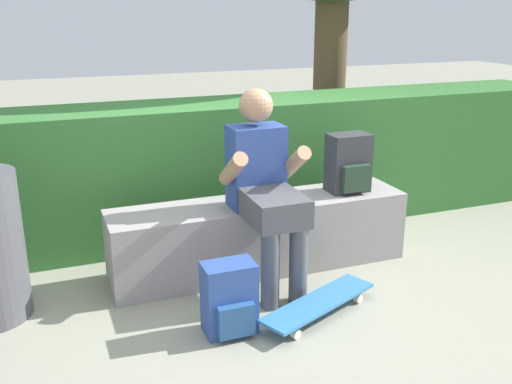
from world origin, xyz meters
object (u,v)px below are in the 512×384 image
skateboard_near_person (319,303)px  backpack_on_ground (230,299)px  bench_main (260,235)px  person_skater (265,183)px  backpack_on_bench (349,164)px

skateboard_near_person → backpack_on_ground: (-0.53, 0.02, 0.12)m
bench_main → person_skater: person_skater is taller
bench_main → backpack_on_bench: bearing=-0.8°
skateboard_near_person → backpack_on_bench: size_ratio=2.03×
skateboard_near_person → backpack_on_bench: bearing=51.2°
backpack_on_bench → skateboard_near_person: bearing=-128.8°
skateboard_near_person → backpack_on_ground: size_ratio=2.03×
bench_main → backpack_on_bench: (0.64, -0.01, 0.43)m
backpack_on_ground → backpack_on_bench: bearing=31.9°
backpack_on_ground → skateboard_near_person: bearing=-1.9°
bench_main → backpack_on_ground: 0.83m
bench_main → backpack_on_bench: 0.78m
person_skater → backpack_on_bench: size_ratio=3.06×
person_skater → backpack_on_bench: bearing=16.1°
person_skater → backpack_on_bench: (0.70, 0.20, -0.00)m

